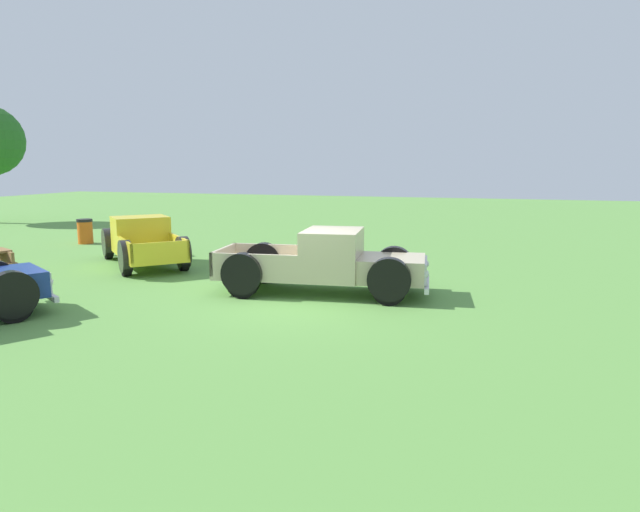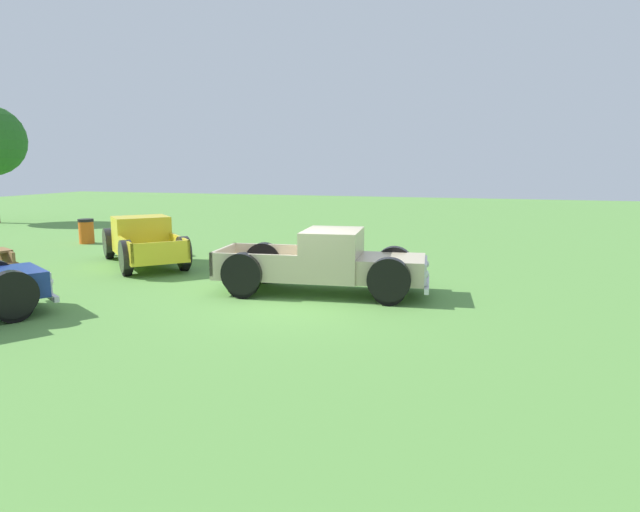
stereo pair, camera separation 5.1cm
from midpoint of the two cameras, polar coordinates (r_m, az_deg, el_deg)
name	(u,v)px [view 2 (the right image)]	position (r m, az deg, el deg)	size (l,w,h in m)	color
ground_plane	(297,300)	(12.70, -2.22, -4.51)	(80.00, 80.00, 0.00)	#5B9342
pickup_truck_foreground	(335,264)	(13.14, 1.66, -0.78)	(2.41, 5.18, 1.53)	#C6B793
pickup_truck_behind_right	(141,241)	(18.15, -17.79, 1.51)	(4.51, 4.59, 1.46)	yellow
trash_can	(86,231)	(23.37, -22.81, 2.37)	(0.59, 0.59, 0.95)	orange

